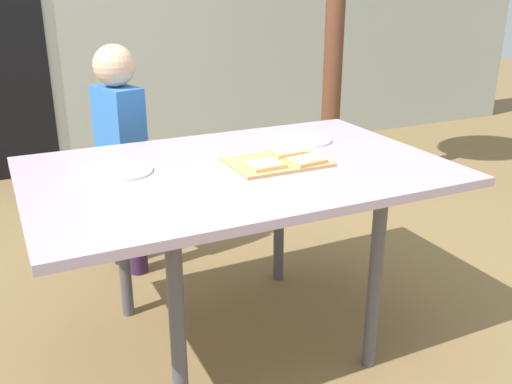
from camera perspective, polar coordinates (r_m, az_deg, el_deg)
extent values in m
plane|color=olive|center=(2.31, -1.62, -14.38)|extent=(16.00, 16.00, 0.00)
cube|color=#B39CAF|center=(1.99, -1.82, 2.14)|extent=(1.45, 0.95, 0.03)
cylinder|color=#4C4C51|center=(1.74, -7.88, -14.05)|extent=(0.05, 0.05, 0.68)
cylinder|color=#4C4C51|center=(2.03, 11.87, -8.94)|extent=(0.05, 0.05, 0.68)
cylinder|color=#4C4C51|center=(2.34, -13.32, -4.84)|extent=(0.05, 0.05, 0.68)
cylinder|color=#4C4C51|center=(2.56, 2.34, -2.03)|extent=(0.05, 0.05, 0.68)
cube|color=tan|center=(2.02, 2.13, 3.03)|extent=(0.34, 0.25, 0.01)
cube|color=#E0AE63|center=(1.94, 0.90, 2.71)|extent=(0.13, 0.10, 0.01)
cube|color=beige|center=(1.94, 0.90, 2.94)|extent=(0.11, 0.09, 0.00)
cube|color=#E0AE63|center=(2.10, 3.13, 4.04)|extent=(0.13, 0.10, 0.01)
cube|color=beige|center=(2.10, 3.14, 4.26)|extent=(0.11, 0.09, 0.00)
cube|color=#E0AE63|center=(2.00, 5.02, 3.16)|extent=(0.13, 0.11, 0.01)
cube|color=beige|center=(2.00, 5.02, 3.38)|extent=(0.12, 0.10, 0.00)
cylinder|color=white|center=(2.32, 4.80, 5.26)|extent=(0.23, 0.23, 0.01)
cylinder|color=white|center=(1.98, -13.65, 2.07)|extent=(0.23, 0.23, 0.01)
cylinder|color=#361F40|center=(2.82, -13.59, -1.87)|extent=(0.09, 0.09, 0.55)
cylinder|color=#361F40|center=(2.71, -12.10, -2.70)|extent=(0.09, 0.09, 0.55)
cube|color=blue|center=(2.63, -13.62, 6.66)|extent=(0.21, 0.27, 0.34)
sphere|color=#DBB48C|center=(2.58, -14.10, 12.26)|extent=(0.18, 0.18, 0.18)
cylinder|color=brown|center=(3.60, 7.91, 15.76)|extent=(0.12, 0.12, 2.07)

